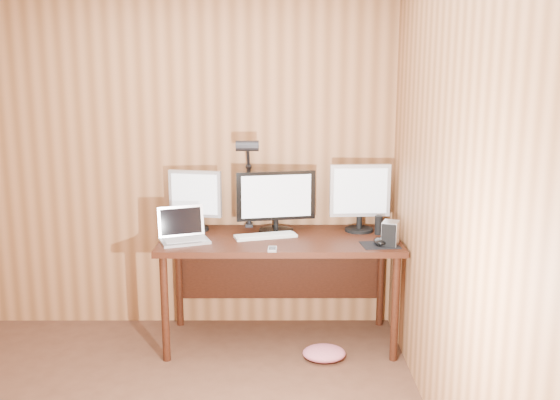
{
  "coord_description": "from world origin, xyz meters",
  "views": [
    {
      "loc": [
        0.92,
        -2.43,
        1.86
      ],
      "look_at": [
        0.93,
        1.58,
        1.02
      ],
      "focal_mm": 40.0,
      "sensor_mm": 36.0,
      "label": 1
    }
  ],
  "objects_px": {
    "monitor_left": "(195,198)",
    "phone": "(272,249)",
    "desk": "(280,252)",
    "keyboard": "(266,236)",
    "monitor_center": "(276,201)",
    "speaker": "(379,225)",
    "monitor_right": "(360,195)",
    "mouse": "(380,242)",
    "hard_drive": "(390,233)",
    "laptop": "(183,232)",
    "desk_lamp": "(248,171)"
  },
  "relations": [
    {
      "from": "monitor_right",
      "to": "laptop",
      "type": "distance_m",
      "value": 1.24
    },
    {
      "from": "speaker",
      "to": "phone",
      "type": "bearing_deg",
      "value": -152.15
    },
    {
      "from": "desk",
      "to": "speaker",
      "type": "distance_m",
      "value": 0.7
    },
    {
      "from": "laptop",
      "to": "hard_drive",
      "type": "bearing_deg",
      "value": -24.67
    },
    {
      "from": "desk",
      "to": "monitor_right",
      "type": "xyz_separation_m",
      "value": [
        0.56,
        0.1,
        0.38
      ]
    },
    {
      "from": "monitor_right",
      "to": "monitor_center",
      "type": "bearing_deg",
      "value": 179.49
    },
    {
      "from": "laptop",
      "to": "desk",
      "type": "bearing_deg",
      "value": -7.6
    },
    {
      "from": "desk",
      "to": "mouse",
      "type": "relative_size",
      "value": 13.14
    },
    {
      "from": "desk_lamp",
      "to": "monitor_center",
      "type": "bearing_deg",
      "value": -29.7
    },
    {
      "from": "phone",
      "to": "monitor_right",
      "type": "bearing_deg",
      "value": 39.73
    },
    {
      "from": "desk",
      "to": "phone",
      "type": "bearing_deg",
      "value": -97.5
    },
    {
      "from": "monitor_right",
      "to": "hard_drive",
      "type": "bearing_deg",
      "value": -69.53
    },
    {
      "from": "hard_drive",
      "to": "speaker",
      "type": "distance_m",
      "value": 0.27
    },
    {
      "from": "monitor_left",
      "to": "phone",
      "type": "relative_size",
      "value": 3.86
    },
    {
      "from": "monitor_left",
      "to": "hard_drive",
      "type": "relative_size",
      "value": 2.59
    },
    {
      "from": "monitor_left",
      "to": "desk_lamp",
      "type": "distance_m",
      "value": 0.42
    },
    {
      "from": "hard_drive",
      "to": "desk",
      "type": "bearing_deg",
      "value": 179.96
    },
    {
      "from": "monitor_center",
      "to": "monitor_left",
      "type": "bearing_deg",
      "value": 162.93
    },
    {
      "from": "monitor_center",
      "to": "monitor_left",
      "type": "distance_m",
      "value": 0.57
    },
    {
      "from": "phone",
      "to": "monitor_left",
      "type": "bearing_deg",
      "value": 139.12
    },
    {
      "from": "desk",
      "to": "keyboard",
      "type": "distance_m",
      "value": 0.18
    },
    {
      "from": "monitor_left",
      "to": "mouse",
      "type": "bearing_deg",
      "value": -6.01
    },
    {
      "from": "keyboard",
      "to": "hard_drive",
      "type": "xyz_separation_m",
      "value": [
        0.81,
        -0.19,
        0.07
      ]
    },
    {
      "from": "keyboard",
      "to": "desk",
      "type": "bearing_deg",
      "value": 17.06
    },
    {
      "from": "laptop",
      "to": "desk_lamp",
      "type": "relative_size",
      "value": 0.54
    },
    {
      "from": "monitor_left",
      "to": "keyboard",
      "type": "height_order",
      "value": "monitor_left"
    },
    {
      "from": "desk",
      "to": "monitor_left",
      "type": "relative_size",
      "value": 3.76
    },
    {
      "from": "monitor_right",
      "to": "mouse",
      "type": "distance_m",
      "value": 0.44
    },
    {
      "from": "monitor_center",
      "to": "laptop",
      "type": "height_order",
      "value": "monitor_center"
    },
    {
      "from": "monitor_left",
      "to": "keyboard",
      "type": "xyz_separation_m",
      "value": [
        0.49,
        -0.19,
        -0.22
      ]
    },
    {
      "from": "keyboard",
      "to": "phone",
      "type": "height_order",
      "value": "keyboard"
    },
    {
      "from": "desk",
      "to": "laptop",
      "type": "bearing_deg",
      "value": -167.42
    },
    {
      "from": "keyboard",
      "to": "speaker",
      "type": "bearing_deg",
      "value": -10.18
    },
    {
      "from": "hard_drive",
      "to": "monitor_center",
      "type": "bearing_deg",
      "value": 175.9
    },
    {
      "from": "monitor_left",
      "to": "phone",
      "type": "xyz_separation_m",
      "value": [
        0.54,
        -0.5,
        -0.22
      ]
    },
    {
      "from": "mouse",
      "to": "hard_drive",
      "type": "relative_size",
      "value": 0.74
    },
    {
      "from": "monitor_left",
      "to": "monitor_right",
      "type": "height_order",
      "value": "monitor_right"
    },
    {
      "from": "monitor_center",
      "to": "hard_drive",
      "type": "height_order",
      "value": "monitor_center"
    },
    {
      "from": "monitor_center",
      "to": "desk_lamp",
      "type": "height_order",
      "value": "desk_lamp"
    },
    {
      "from": "monitor_center",
      "to": "hard_drive",
      "type": "distance_m",
      "value": 0.82
    },
    {
      "from": "phone",
      "to": "speaker",
      "type": "xyz_separation_m",
      "value": [
        0.73,
        0.38,
        0.06
      ]
    },
    {
      "from": "hard_drive",
      "to": "keyboard",
      "type": "bearing_deg",
      "value": -173.67
    },
    {
      "from": "monitor_left",
      "to": "mouse",
      "type": "height_order",
      "value": "monitor_left"
    },
    {
      "from": "laptop",
      "to": "phone",
      "type": "distance_m",
      "value": 0.64
    },
    {
      "from": "mouse",
      "to": "desk_lamp",
      "type": "bearing_deg",
      "value": 140.63
    },
    {
      "from": "desk",
      "to": "laptop",
      "type": "relative_size",
      "value": 4.32
    },
    {
      "from": "phone",
      "to": "hard_drive",
      "type": "bearing_deg",
      "value": 10.82
    },
    {
      "from": "laptop",
      "to": "keyboard",
      "type": "bearing_deg",
      "value": -11.83
    },
    {
      "from": "monitor_center",
      "to": "speaker",
      "type": "bearing_deg",
      "value": -15.45
    },
    {
      "from": "monitor_right",
      "to": "phone",
      "type": "height_order",
      "value": "monitor_right"
    }
  ]
}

